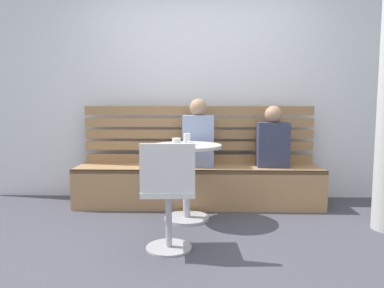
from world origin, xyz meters
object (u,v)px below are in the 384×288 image
(person_child_left, at_px, (273,140))
(cup_ceramic_white, at_px, (176,142))
(person_adult, at_px, (198,136))
(cup_espresso_small, at_px, (191,145))
(booth_bench, at_px, (198,186))
(phone_on_table, at_px, (181,147))
(cafe_table, at_px, (187,167))
(cup_water_clear, at_px, (187,139))
(white_chair, at_px, (168,193))

(person_child_left, relative_size, cup_ceramic_white, 8.38)
(person_adult, bearing_deg, cup_espresso_small, -94.72)
(cup_espresso_small, bearing_deg, booth_bench, 85.40)
(phone_on_table, bearing_deg, cafe_table, 3.44)
(booth_bench, bearing_deg, cup_water_clear, -101.53)
(cafe_table, xyz_separation_m, person_child_left, (0.93, 0.52, 0.22))
(booth_bench, relative_size, white_chair, 3.18)
(booth_bench, relative_size, phone_on_table, 19.29)
(booth_bench, relative_size, cup_ceramic_white, 33.75)
(person_adult, distance_m, cup_espresso_small, 0.77)
(booth_bench, xyz_separation_m, white_chair, (-0.21, -1.32, 0.24))
(white_chair, bearing_deg, booth_bench, 80.82)
(cup_water_clear, xyz_separation_m, cup_espresso_small, (0.04, -0.25, -0.03))
(booth_bench, distance_m, phone_on_table, 0.91)
(cafe_table, height_order, cup_ceramic_white, cup_ceramic_white)
(cup_espresso_small, xyz_separation_m, phone_on_table, (-0.08, 0.03, -0.02))
(cup_ceramic_white, xyz_separation_m, cup_water_clear, (0.10, 0.07, 0.02))
(cup_ceramic_white, distance_m, cup_espresso_small, 0.23)
(cup_water_clear, bearing_deg, booth_bench, 78.47)
(booth_bench, relative_size, cup_espresso_small, 48.21)
(cup_water_clear, bearing_deg, phone_on_table, -100.49)
(cafe_table, relative_size, cup_water_clear, 6.73)
(person_adult, relative_size, cup_water_clear, 6.79)
(booth_bench, relative_size, cup_water_clear, 24.55)
(phone_on_table, bearing_deg, booth_bench, 1.62)
(cafe_table, xyz_separation_m, white_chair, (-0.11, -0.81, -0.05))
(person_adult, xyz_separation_m, cup_water_clear, (-0.11, -0.52, 0.02))
(cafe_table, bearing_deg, white_chair, -97.40)
(booth_bench, distance_m, cup_ceramic_white, 0.82)
(person_child_left, bearing_deg, phone_on_table, -142.29)
(booth_bench, distance_m, cup_water_clear, 0.77)
(person_adult, bearing_deg, person_child_left, 0.11)
(cup_ceramic_white, bearing_deg, white_chair, -90.95)
(cup_espresso_small, bearing_deg, phone_on_table, 161.92)
(cup_ceramic_white, relative_size, cup_espresso_small, 1.43)
(white_chair, bearing_deg, phone_on_table, 83.37)
(white_chair, distance_m, cup_espresso_small, 0.65)
(person_adult, xyz_separation_m, cup_ceramic_white, (-0.20, -0.59, 0.00))
(person_adult, height_order, cup_espresso_small, person_adult)
(cafe_table, bearing_deg, cup_ceramic_white, -141.59)
(phone_on_table, bearing_deg, person_child_left, -39.46)
(cafe_table, relative_size, white_chair, 0.87)
(booth_bench, height_order, cup_ceramic_white, cup_ceramic_white)
(person_child_left, bearing_deg, cup_water_clear, -150.58)
(cup_espresso_small, bearing_deg, cup_water_clear, 99.41)
(white_chair, relative_size, person_child_left, 1.27)
(cup_ceramic_white, distance_m, cup_water_clear, 0.12)
(cup_ceramic_white, height_order, phone_on_table, cup_ceramic_white)
(person_child_left, height_order, cup_water_clear, person_child_left)
(person_child_left, bearing_deg, booth_bench, -178.83)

